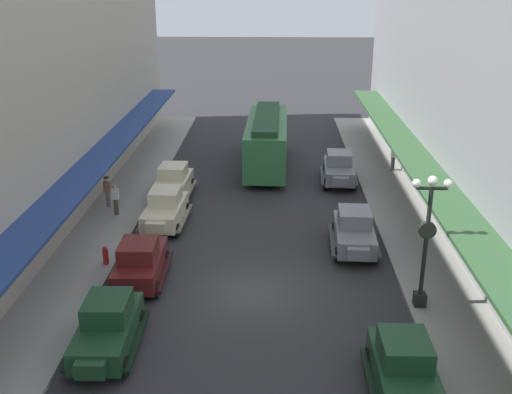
# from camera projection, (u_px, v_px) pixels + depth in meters

# --- Properties ---
(ground_plane) EXTENTS (200.00, 200.00, 0.00)m
(ground_plane) POSITION_uv_depth(u_px,v_px,m) (251.00, 292.00, 23.82)
(ground_plane) COLOR #2D2D30
(sidewalk_left) EXTENTS (3.00, 60.00, 0.15)m
(sidewalk_left) POSITION_uv_depth(u_px,v_px,m) (65.00, 288.00, 24.01)
(sidewalk_left) COLOR #99968E
(sidewalk_left) RESTS_ON ground
(sidewalk_right) EXTENTS (3.00, 60.00, 0.15)m
(sidewalk_right) POSITION_uv_depth(u_px,v_px,m) (441.00, 294.00, 23.57)
(sidewalk_right) COLOR #99968E
(sidewalk_right) RESTS_ON ground
(parked_car_0) EXTENTS (2.14, 4.26, 1.84)m
(parked_car_0) POSITION_uv_depth(u_px,v_px,m) (405.00, 369.00, 17.70)
(parked_car_0) COLOR #193D23
(parked_car_0) RESTS_ON ground
(parked_car_1) EXTENTS (2.28, 4.31, 1.84)m
(parked_car_1) POSITION_uv_depth(u_px,v_px,m) (354.00, 230.00, 27.22)
(parked_car_1) COLOR slate
(parked_car_1) RESTS_ON ground
(parked_car_2) EXTENTS (2.24, 4.30, 1.84)m
(parked_car_2) POSITION_uv_depth(u_px,v_px,m) (140.00, 260.00, 24.36)
(parked_car_2) COLOR #591919
(parked_car_2) RESTS_ON ground
(parked_car_3) EXTENTS (2.27, 4.31, 1.84)m
(parked_car_3) POSITION_uv_depth(u_px,v_px,m) (173.00, 181.00, 33.54)
(parked_car_3) COLOR beige
(parked_car_3) RESTS_ON ground
(parked_car_4) EXTENTS (2.30, 4.32, 1.84)m
(parked_car_4) POSITION_uv_depth(u_px,v_px,m) (339.00, 168.00, 35.93)
(parked_car_4) COLOR slate
(parked_car_4) RESTS_ON ground
(parked_car_5) EXTENTS (2.21, 4.29, 1.84)m
(parked_car_5) POSITION_uv_depth(u_px,v_px,m) (107.00, 326.00, 19.87)
(parked_car_5) COLOR #193D23
(parked_car_5) RESTS_ON ground
(parked_car_6) EXTENTS (2.26, 4.30, 1.84)m
(parked_car_6) POSITION_uv_depth(u_px,v_px,m) (165.00, 208.00, 29.80)
(parked_car_6) COLOR beige
(parked_car_6) RESTS_ON ground
(streetcar) EXTENTS (2.68, 9.64, 3.46)m
(streetcar) POSITION_uv_depth(u_px,v_px,m) (267.00, 139.00, 38.40)
(streetcar) COLOR #33723F
(streetcar) RESTS_ON ground
(lamp_post_with_clock) EXTENTS (1.42, 0.44, 5.16)m
(lamp_post_with_clock) POSITION_uv_depth(u_px,v_px,m) (427.00, 237.00, 21.62)
(lamp_post_with_clock) COLOR black
(lamp_post_with_clock) RESTS_ON sidewalk_right
(fire_hydrant) EXTENTS (0.24, 0.24, 0.82)m
(fire_hydrant) POSITION_uv_depth(u_px,v_px,m) (105.00, 255.00, 25.66)
(fire_hydrant) COLOR #B21E19
(fire_hydrant) RESTS_ON sidewalk_left
(pedestrian_0) EXTENTS (0.36, 0.24, 1.64)m
(pedestrian_0) POSITION_uv_depth(u_px,v_px,m) (393.00, 157.00, 37.73)
(pedestrian_0) COLOR #2D2D33
(pedestrian_0) RESTS_ON sidewalk_right
(pedestrian_1) EXTENTS (0.36, 0.28, 1.67)m
(pedestrian_1) POSITION_uv_depth(u_px,v_px,m) (108.00, 191.00, 31.81)
(pedestrian_1) COLOR slate
(pedestrian_1) RESTS_ON sidewalk_left
(pedestrian_2) EXTENTS (0.36, 0.24, 1.64)m
(pedestrian_2) POSITION_uv_depth(u_px,v_px,m) (116.00, 199.00, 30.79)
(pedestrian_2) COLOR #4C4238
(pedestrian_2) RESTS_ON sidewalk_left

